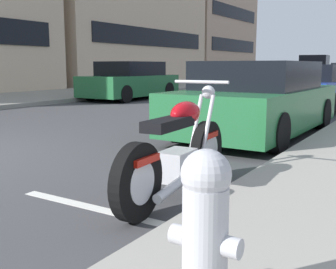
{
  "coord_description": "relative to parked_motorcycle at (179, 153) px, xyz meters",
  "views": [
    {
      "loc": [
        -2.7,
        -6.1,
        1.29
      ],
      "look_at": [
        0.72,
        -3.96,
        0.61
      ],
      "focal_mm": 44.11,
      "sensor_mm": 36.0,
      "label": 1
    }
  ],
  "objects": [
    {
      "name": "fire_hydrant",
      "position": [
        -1.76,
        -1.18,
        0.11
      ],
      "size": [
        0.24,
        0.36,
        0.77
      ],
      "color": "#B7B7BC",
      "rests_on": "sidewalk_near_curb"
    },
    {
      "name": "parking_stall_stripe",
      "position": [
        -0.72,
        0.25,
        -0.43
      ],
      "size": [
        0.12,
        2.2,
        0.01
      ],
      "primitive_type": "cube",
      "color": "silver",
      "rests_on": "ground"
    },
    {
      "name": "parked_car_mid_block",
      "position": [
        3.94,
        0.62,
        0.21
      ],
      "size": [
        4.37,
        1.98,
        1.36
      ],
      "rotation": [
        0.0,
        0.0,
        -0.02
      ],
      "color": "#236638",
      "rests_on": "ground"
    },
    {
      "name": "parked_car_near_corner",
      "position": [
        9.01,
        0.77,
        0.2
      ],
      "size": [
        4.34,
        2.02,
        1.31
      ],
      "rotation": [
        0.0,
        0.0,
        -0.06
      ],
      "color": "navy",
      "rests_on": "ground"
    },
    {
      "name": "car_opposite_curb",
      "position": [
        9.34,
        7.66,
        0.25
      ],
      "size": [
        4.19,
        1.93,
        1.43
      ],
      "rotation": [
        0.0,
        0.0,
        3.13
      ],
      "color": "#236638",
      "rests_on": "ground"
    },
    {
      "name": "parked_motorcycle",
      "position": [
        0.0,
        0.0,
        0.0
      ],
      "size": [
        2.14,
        0.62,
        1.13
      ],
      "rotation": [
        0.0,
        0.0,
        0.06
      ],
      "color": "black",
      "rests_on": "ground"
    },
    {
      "name": "sidewalk_far_curb",
      "position": [
        11.28,
        11.03,
        -0.37
      ],
      "size": [
        120.0,
        5.0,
        0.14
      ],
      "primitive_type": "cube",
      "color": "gray",
      "rests_on": "ground"
    },
    {
      "name": "townhouse_behind_pole",
      "position": [
        32.74,
        18.14,
        6.59
      ],
      "size": [
        11.33,
        9.7,
        14.07
      ],
      "color": "tan",
      "rests_on": "ground"
    },
    {
      "name": "crossing_truck",
      "position": [
        28.43,
        4.45,
        0.49
      ],
      "size": [
        2.37,
        5.02,
        2.03
      ],
      "rotation": [
        0.0,
        0.0,
        1.63
      ],
      "color": "maroon",
      "rests_on": "ground"
    }
  ]
}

